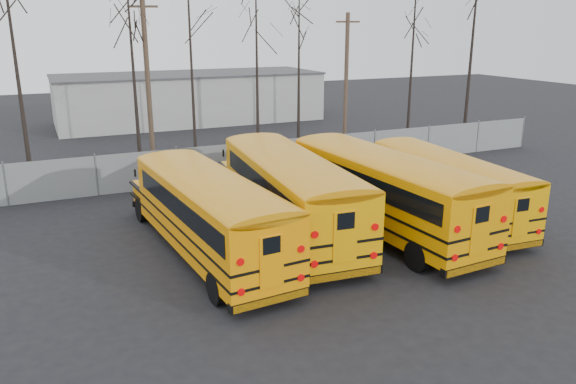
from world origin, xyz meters
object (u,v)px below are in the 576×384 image
bus_c (381,185)px  bus_d (444,181)px  bus_a (207,208)px  bus_b (288,187)px  utility_pole_right (346,79)px  utility_pole_left (148,79)px

bus_c → bus_d: bearing=-0.1°
bus_a → bus_b: 3.67m
bus_b → bus_d: size_ratio=1.16×
utility_pole_right → utility_pole_left: bearing=-164.2°
utility_pole_left → bus_a: bearing=-76.4°
bus_a → bus_c: size_ratio=0.95×
utility_pole_right → bus_c: bearing=-95.5°
bus_b → bus_c: bearing=-14.9°
utility_pole_left → bus_c: bearing=-52.2°
bus_d → utility_pole_right: bearing=79.9°
bus_c → utility_pole_right: size_ratio=1.35×
bus_a → utility_pole_left: size_ratio=1.17×
bus_d → utility_pole_left: size_ratio=1.07×
bus_a → utility_pole_left: bearing=81.1°
bus_a → bus_b: bus_b is taller
bus_a → bus_b: bearing=9.4°
bus_a → utility_pole_left: utility_pole_left is taller
bus_a → bus_d: 10.42m
bus_d → utility_pole_right: (3.82, 15.13, 2.87)m
utility_pole_left → bus_b: bearing=-63.1°
bus_b → bus_c: size_ratio=1.01×
bus_b → utility_pole_right: size_ratio=1.36×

